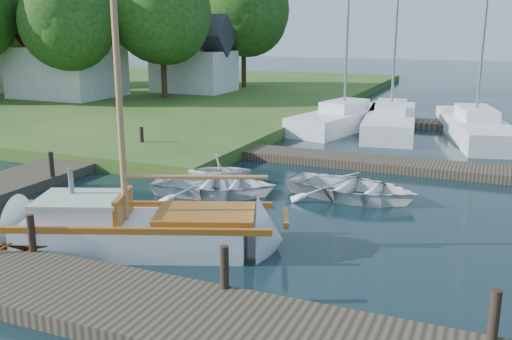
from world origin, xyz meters
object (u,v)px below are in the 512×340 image
at_px(tender_a, 214,182).
at_px(house_c, 194,61).
at_px(house_a, 66,58).
at_px(tree_3, 162,12).
at_px(mooring_post_1, 32,233).
at_px(tender_b, 220,167).
at_px(mooring_post_4, 51,164).
at_px(tree_2, 68,21).
at_px(mooring_post_2, 225,267).
at_px(tender_c, 352,185).
at_px(tree_4, 98,7).
at_px(mooring_post_5, 142,137).
at_px(tree_7, 244,9).
at_px(dinghy, 50,230).
at_px(marina_boat_0, 344,117).
at_px(mooring_post_3, 494,315).
at_px(sailboat, 143,233).
at_px(marina_boat_1, 391,119).
at_px(marina_boat_2, 475,126).

bearing_deg(tender_a, house_c, 17.02).
relative_size(house_a, tree_3, 0.72).
distance_m(mooring_post_1, tender_b, 7.37).
distance_m(mooring_post_4, tree_2, 18.41).
distance_m(mooring_post_2, tree_2, 27.64).
relative_size(tender_c, tree_4, 0.40).
relative_size(tender_a, tender_b, 1.83).
distance_m(mooring_post_5, tree_3, 15.66).
bearing_deg(mooring_post_5, house_c, 112.38).
xyz_separation_m(mooring_post_5, tree_7, (-5.00, 21.05, 5.50)).
xyz_separation_m(dinghy, house_c, (-10.69, 26.16, 2.15)).
bearing_deg(tree_2, marina_boat_0, -0.64).
relative_size(house_a, tree_2, 0.81).
bearing_deg(mooring_post_3, sailboat, 167.05).
xyz_separation_m(mooring_post_5, marina_boat_1, (8.08, 9.21, -0.14)).
height_order(sailboat, tender_c, sailboat).
xyz_separation_m(mooring_post_2, tree_4, (-23.50, 27.05, 5.67)).
relative_size(tender_b, marina_boat_2, 0.17).
distance_m(mooring_post_4, marina_boat_0, 15.05).
xyz_separation_m(marina_boat_2, tree_3, (-18.93, 4.29, 5.24)).
relative_size(marina_boat_2, tree_3, 1.37).
distance_m(house_c, tree_7, 5.79).
height_order(mooring_post_2, tender_a, mooring_post_2).
height_order(mooring_post_1, sailboat, sailboat).
bearing_deg(tree_2, sailboat, -46.26).
xyz_separation_m(mooring_post_4, marina_boat_0, (5.86, 13.86, -0.12)).
bearing_deg(tree_3, tender_c, -44.29).
xyz_separation_m(tree_2, tree_7, (6.00, 12.00, 0.95)).
bearing_deg(tree_7, mooring_post_5, -76.64).
distance_m(marina_boat_1, house_a, 21.29).
relative_size(sailboat, house_c, 1.86).
relative_size(tender_a, marina_boat_0, 0.33).
relative_size(mooring_post_1, tender_b, 0.39).
relative_size(mooring_post_4, marina_boat_1, 0.08).
xyz_separation_m(mooring_post_4, tree_3, (-7.00, 18.05, 5.11)).
xyz_separation_m(sailboat, tree_2, (-16.60, 17.35, 4.91)).
distance_m(mooring_post_2, sailboat, 3.38).
xyz_separation_m(mooring_post_1, mooring_post_5, (-4.00, 10.00, 0.00)).
relative_size(sailboat, tender_a, 2.62).
height_order(mooring_post_5, marina_boat_0, marina_boat_0).
bearing_deg(marina_boat_2, tree_2, 75.39).
distance_m(tender_b, tree_7, 26.26).
relative_size(mooring_post_5, marina_boat_1, 0.08).
distance_m(marina_boat_1, marina_boat_2, 3.88).
distance_m(mooring_post_4, tender_b, 5.31).
relative_size(mooring_post_1, house_c, 0.15).
height_order(marina_boat_0, tree_3, marina_boat_0).
xyz_separation_m(house_a, tree_7, (8.00, 10.05, 3.24)).
bearing_deg(marina_boat_1, mooring_post_5, 131.20).
bearing_deg(tender_a, house_a, 37.49).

